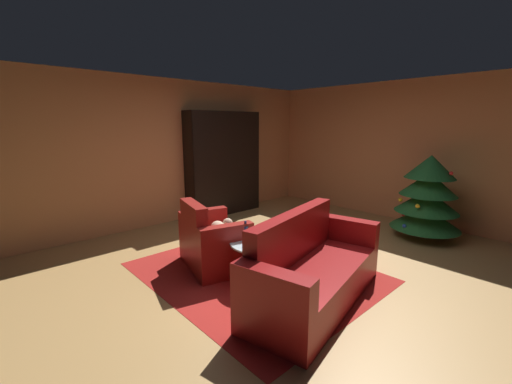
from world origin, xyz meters
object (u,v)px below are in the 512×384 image
Objects in this scene: couch_red at (312,271)px; armchair_red at (212,243)px; coffee_table at (261,245)px; book_stack_on_table at (266,237)px; bookshelf_unit at (228,163)px; bottle_on_table at (245,232)px; decorated_tree at (427,197)px.

armchair_red is at bearing -167.57° from couch_red.
book_stack_on_table reaches higher than coffee_table.
coffee_table is at bearing 17.57° from armchair_red.
bookshelf_unit is 3.75m from couch_red.
bottle_on_table reaches higher than book_stack_on_table.
bottle_on_table is (-0.20, -0.15, 0.04)m from book_stack_on_table.
couch_red is 1.52× the size of decorated_tree.
coffee_table is (-0.69, -0.09, 0.12)m from couch_red.
coffee_table is 0.24m from bottle_on_table.
couch_red reaches higher than book_stack_on_table.
armchair_red is 0.58m from bottle_on_table.
armchair_red is at bearing -165.41° from bottle_on_table.
book_stack_on_table is at bearing 35.62° from bottle_on_table.
armchair_red is 0.74m from coffee_table.
bottle_on_table is (-0.18, -0.09, 0.13)m from coffee_table.
coffee_table is at bearing -107.44° from book_stack_on_table.
decorated_tree is at bearing 73.05° from bottle_on_table.
couch_red is (3.36, -1.50, -0.74)m from bookshelf_unit.
coffee_table is 3.54× the size of book_stack_on_table.
bookshelf_unit is 2.79× the size of coffee_table.
bottle_on_table reaches higher than coffee_table.
decorated_tree is at bearing 75.95° from book_stack_on_table.
decorated_tree is at bearing 75.88° from coffee_table.
decorated_tree reaches higher than couch_red.
armchair_red is at bearing -42.55° from bookshelf_unit.
decorated_tree is (0.06, 2.89, 0.37)m from couch_red.
bookshelf_unit is 1.53× the size of decorated_tree.
bookshelf_unit is 9.12× the size of bottle_on_table.
book_stack_on_table is at bearing 72.56° from coffee_table.
coffee_table is 3.27× the size of bottle_on_table.
armchair_red is at bearing -162.43° from coffee_table.
bookshelf_unit is 1.01× the size of couch_red.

